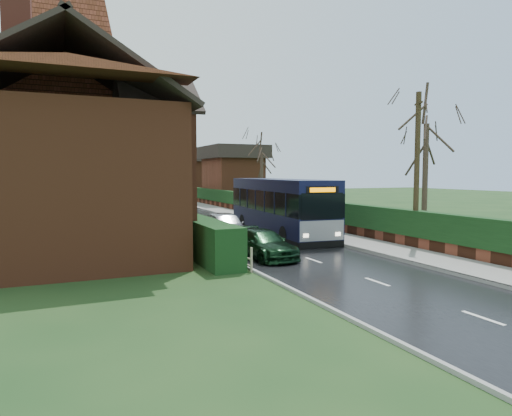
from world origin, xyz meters
name	(u,v)px	position (x,y,z in m)	size (l,w,h in m)	color
ground	(290,253)	(0.00, 0.00, 0.00)	(140.00, 140.00, 0.00)	#2E491F
road	(218,228)	(0.00, 10.00, 0.01)	(6.00, 100.00, 0.02)	black
pavement	(277,224)	(4.25, 10.00, 0.07)	(2.50, 100.00, 0.14)	slate
kerb_right	(261,225)	(3.05, 10.00, 0.07)	(0.12, 100.00, 0.14)	gray
kerb_left	(171,229)	(-3.05, 10.00, 0.05)	(0.12, 100.00, 0.10)	gray
front_hedge	(177,227)	(-3.90, 5.00, 0.80)	(1.20, 16.00, 1.60)	black
picket_fence	(191,233)	(-3.15, 5.00, 0.45)	(0.10, 16.00, 0.90)	gray
right_wall_hedge	(297,209)	(5.80, 10.00, 1.02)	(0.60, 50.00, 1.80)	brown
brick_house	(72,154)	(-8.73, 4.78, 4.38)	(9.30, 14.60, 10.30)	brown
bus	(280,207)	(2.20, 5.50, 1.58)	(3.14, 10.62, 3.18)	black
car_silver	(225,226)	(-1.50, 4.44, 0.77)	(1.82, 4.52, 1.54)	#B7B5BB
car_green	(263,244)	(-1.60, -0.60, 0.58)	(1.63, 4.00, 1.16)	black
car_distant	(166,198)	(2.00, 34.32, 0.69)	(1.46, 4.19, 1.38)	black
bus_stop_sign	(305,205)	(4.00, 5.81, 1.62)	(0.18, 0.36, 2.47)	slate
telegraph_pole	(417,170)	(5.80, -1.39, 3.65)	(0.47, 0.88, 7.21)	#2D2314
tree_right_near	(427,116)	(9.00, 1.41, 6.61)	(4.10, 4.10, 8.85)	#382A21
tree_right_far	(262,149)	(7.64, 20.11, 5.71)	(3.96, 3.96, 7.64)	#372820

